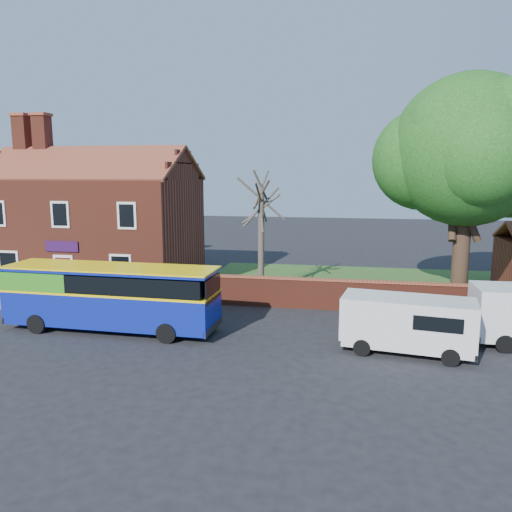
# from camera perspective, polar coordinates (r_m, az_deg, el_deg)

# --- Properties ---
(ground) EXTENTS (120.00, 120.00, 0.00)m
(ground) POSITION_cam_1_polar(r_m,az_deg,el_deg) (21.24, -15.19, -9.86)
(ground) COLOR black
(ground) RESTS_ON ground
(pavement) EXTENTS (18.00, 3.50, 0.12)m
(pavement) POSITION_cam_1_polar(r_m,az_deg,el_deg) (29.40, -22.72, -4.74)
(pavement) COLOR gray
(pavement) RESTS_ON ground
(kerb) EXTENTS (18.00, 0.15, 0.14)m
(kerb) POSITION_cam_1_polar(r_m,az_deg,el_deg) (28.00, -24.67, -5.55)
(kerb) COLOR slate
(kerb) RESTS_ON ground
(grass_strip) EXTENTS (26.00, 12.00, 0.04)m
(grass_strip) POSITION_cam_1_polar(r_m,az_deg,el_deg) (32.01, 17.62, -3.39)
(grass_strip) COLOR #426B28
(grass_strip) RESTS_ON ground
(shop_building) EXTENTS (12.30, 8.13, 10.50)m
(shop_building) POSITION_cam_1_polar(r_m,az_deg,el_deg) (33.71, -17.80, 3.08)
(shop_building) COLOR maroon
(shop_building) RESTS_ON ground
(boundary_wall) EXTENTS (22.00, 0.38, 1.60)m
(boundary_wall) POSITION_cam_1_polar(r_m,az_deg,el_deg) (26.05, 19.29, -4.60)
(boundary_wall) COLOR maroon
(boundary_wall) RESTS_ON ground
(bus) EXTENTS (9.51, 2.67, 2.88)m
(bus) POSITION_cam_1_polar(r_m,az_deg,el_deg) (23.06, -16.88, -4.16)
(bus) COLOR #0D1D96
(bus) RESTS_ON ground
(van_near) EXTENTS (5.20, 2.71, 2.18)m
(van_near) POSITION_cam_1_polar(r_m,az_deg,el_deg) (20.29, 16.96, -7.26)
(van_near) COLOR silver
(van_near) RESTS_ON ground
(large_tree) EXTENTS (9.74, 7.71, 11.89)m
(large_tree) POSITION_cam_1_polar(r_m,az_deg,el_deg) (28.21, 23.12, 10.51)
(large_tree) COLOR black
(large_tree) RESTS_ON ground
(bare_tree) EXTENTS (2.51, 2.99, 6.70)m
(bare_tree) POSITION_cam_1_polar(r_m,az_deg,el_deg) (27.97, 0.59, 2.35)
(bare_tree) COLOR #4C4238
(bare_tree) RESTS_ON ground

